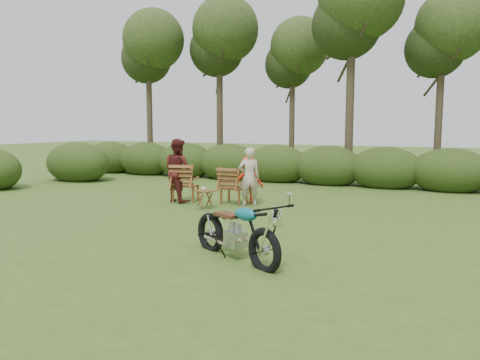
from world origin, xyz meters
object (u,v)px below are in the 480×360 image
at_px(motorcycle, 235,259).
at_px(side_table, 205,199).
at_px(adult_a, 249,206).
at_px(lawn_chair_left, 186,201).
at_px(child, 248,202).
at_px(adult_b, 178,202).
at_px(cup, 204,189).
at_px(lawn_chair_right, 234,203).

xyz_separation_m(motorcycle, side_table, (-2.68, 3.72, 0.24)).
bearing_deg(adult_a, side_table, 13.37).
relative_size(lawn_chair_left, child, 0.83).
distance_m(side_table, child, 1.50).
distance_m(lawn_chair_left, side_table, 1.31).
distance_m(motorcycle, side_table, 4.58).
bearing_deg(child, lawn_chair_left, -3.83).
bearing_deg(child, adult_b, -1.06).
bearing_deg(lawn_chair_left, adult_b, 32.11).
xyz_separation_m(lawn_chair_left, side_table, (1.05, -0.76, 0.24)).
bearing_deg(child, cup, 42.53).
xyz_separation_m(motorcycle, lawn_chair_left, (-3.72, 4.47, 0.00)).
bearing_deg(lawn_chair_right, adult_a, 166.16).
relative_size(lawn_chair_right, lawn_chair_left, 0.95).
bearing_deg(cup, adult_a, 47.28).
xyz_separation_m(motorcycle, adult_a, (-1.83, 4.60, 0.00)).
xyz_separation_m(side_table, adult_a, (0.85, 0.88, -0.24)).
bearing_deg(adult_b, cup, 171.23).
height_order(lawn_chair_left, side_table, lawn_chair_left).
bearing_deg(lawn_chair_right, side_table, 72.70).
bearing_deg(side_table, child, 65.49).
relative_size(lawn_chair_left, cup, 9.04).
xyz_separation_m(motorcycle, adult_b, (-3.87, 4.32, 0.00)).
bearing_deg(lawn_chair_right, adult_b, 15.94).
height_order(motorcycle, adult_b, adult_b).
bearing_deg(motorcycle, lawn_chair_right, 143.87).
distance_m(adult_a, child, 0.52).
bearing_deg(adult_b, motorcycle, 151.36).
height_order(lawn_chair_right, adult_b, adult_b).
relative_size(cup, child, 0.09).
xyz_separation_m(side_table, adult_b, (-1.19, 0.60, -0.24)).
distance_m(adult_a, adult_b, 2.06).
bearing_deg(side_table, adult_b, 153.20).
xyz_separation_m(side_table, child, (0.62, 1.35, -0.24)).
height_order(cup, adult_b, adult_b).
bearing_deg(adult_b, lawn_chair_right, -145.32).
distance_m(lawn_chair_right, adult_a, 0.53).
height_order(adult_b, child, adult_b).
bearing_deg(motorcycle, adult_a, 139.20).
xyz_separation_m(lawn_chair_left, child, (1.66, 0.59, 0.00)).
relative_size(side_table, adult_a, 0.31).
distance_m(lawn_chair_right, side_table, 1.10).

